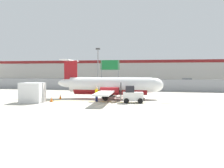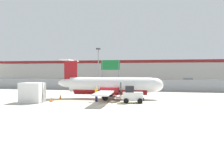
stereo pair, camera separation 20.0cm
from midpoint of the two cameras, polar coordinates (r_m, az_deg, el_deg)
ground_plane at (r=28.27m, az=-0.39°, el=-4.12°), size 140.00×140.00×0.01m
perimeter_fence at (r=43.86m, az=4.30°, el=-0.10°), size 98.00×0.10×2.10m
parking_lot_strip at (r=55.30m, az=6.01°, el=-0.55°), size 98.00×17.00×0.12m
background_building at (r=73.59m, az=7.67°, el=2.83°), size 91.00×8.10×6.50m
commuter_airplane at (r=31.51m, az=0.21°, el=-0.46°), size 13.55×16.08×4.92m
baggage_tug at (r=27.55m, az=4.85°, el=-2.54°), size 2.50×1.77×1.88m
ground_crew_worker at (r=28.55m, az=-3.40°, el=-2.14°), size 0.50×0.47×1.70m
cargo_container at (r=29.15m, az=-17.56°, el=-1.88°), size 2.55×2.18×2.20m
traffic_cone_near_left at (r=29.27m, az=-13.52°, el=-3.35°), size 0.36×0.36×0.64m
traffic_cone_near_right at (r=31.76m, az=-11.56°, el=-2.83°), size 0.36×0.36×0.64m
parked_car_0 at (r=57.52m, az=-10.23°, el=0.39°), size 4.39×2.43×1.58m
parked_car_1 at (r=55.50m, az=-4.66°, el=0.33°), size 4.38×2.41×1.58m
parked_car_2 at (r=57.76m, az=0.63°, el=0.45°), size 4.31×2.24×1.58m
parked_car_3 at (r=58.70m, az=4.19°, el=0.49°), size 4.34×2.31×1.58m
parked_car_4 at (r=54.67m, az=7.14°, el=0.28°), size 4.36×2.36×1.58m
parked_car_5 at (r=52.76m, az=12.20°, el=0.13°), size 4.36×2.35×1.58m
parked_car_6 at (r=61.38m, az=17.11°, el=0.47°), size 4.25×2.09×1.58m
parked_car_7 at (r=49.86m, az=21.65°, el=-0.19°), size 4.37×2.37×1.58m
apron_light_pole at (r=41.50m, az=-3.01°, el=4.12°), size 0.70×0.30×7.27m
highway_sign at (r=46.55m, az=-0.24°, el=3.81°), size 3.60×0.14×5.50m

